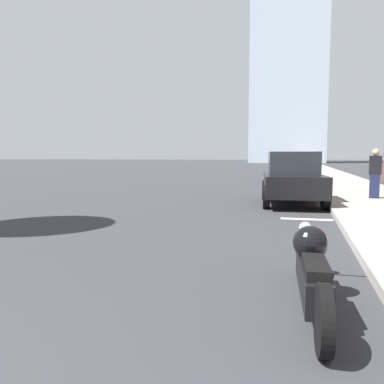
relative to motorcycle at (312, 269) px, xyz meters
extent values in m
cube|color=#9E998E|center=(2.34, 35.93, -0.31)|extent=(3.22, 240.00, 0.15)
cube|color=silver|center=(-3.09, 101.65, 34.44)|extent=(18.93, 18.93, 69.64)
cylinder|color=black|center=(-0.05, 0.90, -0.10)|extent=(0.13, 0.57, 0.57)
cylinder|color=black|center=(0.06, -1.03, -0.10)|extent=(0.13, 0.57, 0.57)
cube|color=black|center=(0.00, -0.06, -0.07)|extent=(0.32, 1.48, 0.31)
sphere|color=black|center=(-0.01, 0.23, 0.22)|extent=(0.37, 0.37, 0.37)
cube|color=black|center=(0.02, -0.38, 0.13)|extent=(0.25, 0.68, 0.10)
sphere|color=silver|center=(-0.05, 0.93, 0.25)|extent=(0.16, 0.16, 0.16)
cylinder|color=silver|center=(-0.05, 0.80, 0.38)|extent=(0.62, 0.07, 0.04)
cube|color=black|center=(-0.34, 8.54, 0.28)|extent=(2.16, 4.13, 0.64)
cube|color=#23282D|center=(-0.34, 8.54, 0.95)|extent=(1.68, 2.05, 0.71)
cylinder|color=black|center=(-1.29, 9.68, -0.04)|extent=(0.27, 0.71, 0.70)
cylinder|color=black|center=(0.37, 9.85, -0.04)|extent=(0.27, 0.71, 0.70)
cylinder|color=black|center=(-1.04, 7.23, -0.04)|extent=(0.27, 0.71, 0.70)
cylinder|color=black|center=(0.62, 7.40, -0.04)|extent=(0.27, 0.71, 0.70)
cube|color=#1E3899|center=(-0.47, 19.49, 0.29)|extent=(1.83, 4.47, 0.73)
cube|color=#23282D|center=(-0.47, 19.49, 0.98)|extent=(1.52, 2.16, 0.65)
cylinder|color=black|center=(-1.28, 20.88, -0.07)|extent=(0.21, 0.63, 0.63)
cylinder|color=black|center=(0.38, 20.85, -0.07)|extent=(0.21, 0.63, 0.63)
cylinder|color=black|center=(-1.33, 18.13, -0.07)|extent=(0.21, 0.63, 0.63)
cylinder|color=black|center=(0.33, 18.10, -0.07)|extent=(0.21, 0.63, 0.63)
cube|color=#1E2347|center=(2.32, 9.73, 0.16)|extent=(0.29, 0.20, 0.80)
cube|color=black|center=(2.32, 9.73, 0.88)|extent=(0.36, 0.20, 0.63)
sphere|color=tan|center=(2.32, 9.73, 1.31)|extent=(0.23, 0.23, 0.23)
camera|label=1|loc=(-0.16, -3.97, 1.15)|focal=35.00mm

